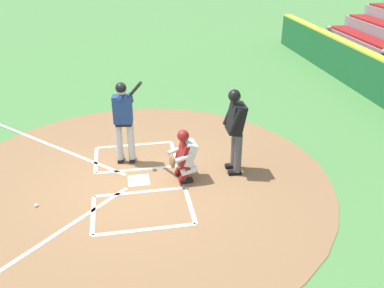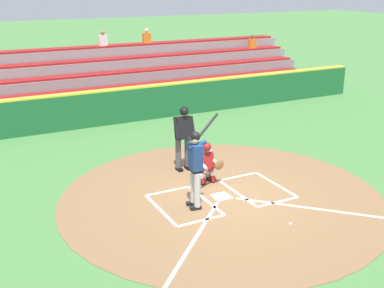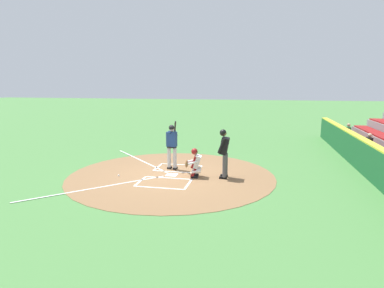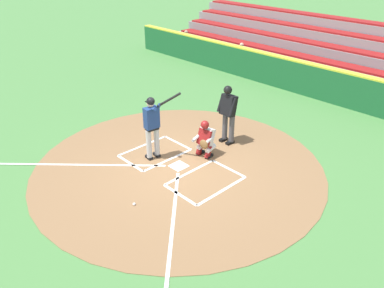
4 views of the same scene
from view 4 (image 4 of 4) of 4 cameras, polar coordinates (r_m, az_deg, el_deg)
name	(u,v)px [view 4 (image 4 of 4)]	position (r m, az deg, el deg)	size (l,w,h in m)	color
ground_plane	(179,166)	(10.80, -1.97, -3.31)	(120.00, 120.00, 0.00)	#4C8442
dirt_circle	(179,166)	(10.80, -1.97, -3.29)	(8.00, 8.00, 0.01)	olive
home_plate_and_chalk	(154,178)	(10.33, -5.62, -4.99)	(7.93, 4.91, 0.01)	white
batter	(152,124)	(10.74, -5.87, 3.01)	(1.00, 0.62, 2.13)	#BCBCBC
catcher	(205,138)	(11.03, 1.98, 0.89)	(0.63, 0.62, 1.13)	black
plate_umpire	(228,110)	(11.63, 5.35, 4.94)	(0.59, 0.42, 1.86)	#4C4C51
baseball	(134,204)	(9.40, -8.53, -8.76)	(0.07, 0.07, 0.07)	white
backstop_wall	(322,83)	(16.05, 18.56, 8.57)	(22.00, 0.36, 1.31)	#1E6033
bleacher_stand	(361,61)	(18.84, 23.63, 11.11)	(20.00, 4.25, 3.00)	gray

